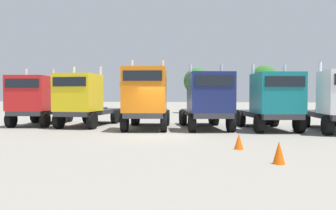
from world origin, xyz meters
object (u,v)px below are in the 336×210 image
semi_truck_red (35,100)px  traffic_cone_mid (239,141)px  semi_truck_yellow (84,100)px  semi_truck_navy (207,101)px  semi_truck_orange (146,98)px  semi_truck_teal (272,101)px  traffic_cone_near (279,152)px

semi_truck_red → traffic_cone_mid: size_ratio=10.31×
semi_truck_yellow → semi_truck_navy: semi_truck_yellow is taller
semi_truck_red → traffic_cone_mid: semi_truck_red is taller
traffic_cone_mid → semi_truck_orange: bearing=130.7°
semi_truck_teal → traffic_cone_mid: size_ratio=10.68×
semi_truck_navy → traffic_cone_near: semi_truck_navy is taller
semi_truck_red → semi_truck_navy: 11.61m
semi_truck_teal → traffic_cone_near: bearing=-19.4°
semi_truck_orange → traffic_cone_near: size_ratio=9.46×
semi_truck_navy → semi_truck_red: bearing=-105.5°
semi_truck_teal → semi_truck_red: bearing=-102.5°
semi_truck_navy → semi_truck_yellow: bearing=-105.6°
semi_truck_navy → semi_truck_teal: (3.71, 0.13, -0.02)m
semi_truck_orange → semi_truck_navy: bearing=92.5°
semi_truck_red → semi_truck_orange: 8.07m
semi_truck_yellow → traffic_cone_mid: semi_truck_yellow is taller
semi_truck_red → semi_truck_yellow: (3.57, -0.11, 0.00)m
semi_truck_red → semi_truck_orange: semi_truck_orange is taller
semi_truck_yellow → traffic_cone_mid: (9.49, -6.81, -1.46)m
semi_truck_orange → traffic_cone_mid: size_ratio=10.85×
semi_truck_red → semi_truck_navy: semi_truck_navy is taller
semi_truck_navy → semi_truck_teal: 3.71m
traffic_cone_near → traffic_cone_mid: traffic_cone_near is taller
semi_truck_yellow → semi_truck_orange: size_ratio=0.99×
semi_truck_navy → traffic_cone_near: bearing=2.0°
semi_truck_teal → semi_truck_orange: bearing=-95.3°
semi_truck_orange → semi_truck_navy: 3.66m
traffic_cone_near → semi_truck_red: bearing=146.7°
semi_truck_red → semi_truck_yellow: semi_truck_yellow is taller
traffic_cone_near → semi_truck_orange: bearing=126.6°
semi_truck_yellow → semi_truck_orange: 4.53m
semi_truck_teal → traffic_cone_near: semi_truck_teal is taller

